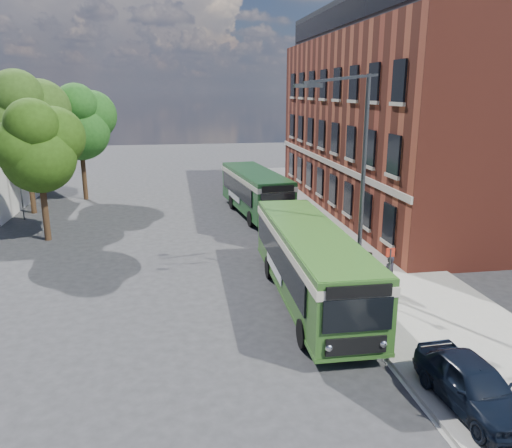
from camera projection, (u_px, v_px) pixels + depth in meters
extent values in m
plane|color=#2A292C|center=(233.00, 279.00, 22.87)|extent=(120.00, 120.00, 0.00)
cube|color=gray|center=(328.00, 226.00, 31.58)|extent=(6.00, 48.00, 0.15)
cube|color=beige|center=(281.00, 229.00, 31.11)|extent=(0.12, 48.00, 0.01)
cube|color=maroon|center=(410.00, 125.00, 34.95)|extent=(12.00, 26.00, 12.00)
cube|color=#BCAF9F|center=(326.00, 161.00, 34.62)|extent=(0.12, 26.00, 0.35)
cube|color=black|center=(419.00, 17.00, 33.10)|extent=(10.80, 24.80, 2.20)
cube|color=black|center=(340.00, 15.00, 32.25)|extent=(0.08, 24.00, 1.40)
cylinder|color=#373A3D|center=(16.00, 152.00, 32.13)|extent=(0.10, 0.10, 9.00)
cube|color=red|center=(16.00, 86.00, 31.14)|extent=(0.90, 0.02, 0.60)
cylinder|color=#373A3D|center=(357.00, 285.00, 21.74)|extent=(0.44, 0.44, 0.30)
cylinder|color=#373A3D|center=(363.00, 187.00, 20.62)|extent=(0.18, 0.18, 9.00)
cube|color=#373A3D|center=(344.00, 79.00, 18.73)|extent=(2.58, 0.46, 0.37)
cube|color=#373A3D|center=(334.00, 79.00, 19.88)|extent=(2.58, 0.46, 0.37)
cube|color=#373A3D|center=(315.00, 85.00, 18.15)|extent=(0.55, 0.22, 0.16)
cube|color=#373A3D|center=(300.00, 86.00, 20.21)|extent=(0.55, 0.22, 0.16)
cylinder|color=#373A3D|center=(388.00, 279.00, 19.43)|extent=(0.08, 0.08, 2.50)
cube|color=red|center=(390.00, 252.00, 19.14)|extent=(0.35, 0.04, 0.35)
cube|color=#356624|center=(310.00, 259.00, 20.12)|extent=(2.66, 11.18, 2.45)
cube|color=#356624|center=(309.00, 289.00, 20.45)|extent=(2.70, 11.22, 0.14)
cube|color=black|center=(277.00, 255.00, 20.19)|extent=(0.22, 9.35, 1.10)
cube|color=black|center=(338.00, 253.00, 20.56)|extent=(0.22, 9.35, 1.10)
cube|color=beige|center=(311.00, 240.00, 19.91)|extent=(2.72, 11.24, 0.32)
cube|color=#356624|center=(311.00, 231.00, 19.81)|extent=(2.56, 11.08, 0.12)
cube|color=black|center=(358.00, 315.00, 14.72)|extent=(2.15, 0.11, 1.05)
cube|color=black|center=(359.00, 292.00, 14.52)|extent=(2.00, 0.11, 0.38)
cube|color=black|center=(356.00, 346.00, 14.97)|extent=(1.90, 0.11, 0.55)
sphere|color=silver|center=(329.00, 348.00, 14.87)|extent=(0.26, 0.26, 0.26)
sphere|color=silver|center=(383.00, 343.00, 15.11)|extent=(0.26, 0.26, 0.26)
cube|color=black|center=(282.00, 219.00, 25.42)|extent=(2.00, 0.11, 0.90)
cube|color=white|center=(274.00, 267.00, 21.05)|extent=(0.09, 3.20, 0.45)
cylinder|color=black|center=(303.00, 334.00, 16.68)|extent=(0.29, 1.00, 1.00)
cylinder|color=black|center=(370.00, 329.00, 17.02)|extent=(0.29, 1.00, 1.00)
cylinder|color=black|center=(269.00, 267.00, 22.93)|extent=(0.29, 1.00, 1.00)
cylinder|color=black|center=(319.00, 265.00, 23.27)|extent=(0.29, 1.00, 1.00)
cube|color=#205B23|center=(255.00, 189.00, 34.40)|extent=(3.61, 9.97, 2.45)
cube|color=#205B23|center=(255.00, 207.00, 34.73)|extent=(3.65, 10.01, 0.14)
cube|color=black|center=(236.00, 187.00, 34.31)|extent=(1.00, 7.90, 1.10)
cube|color=black|center=(272.00, 186.00, 34.99)|extent=(1.00, 7.90, 1.10)
cube|color=beige|center=(255.00, 177.00, 34.19)|extent=(3.67, 10.03, 0.32)
cube|color=#205B23|center=(255.00, 172.00, 34.09)|extent=(3.50, 9.86, 0.12)
cube|color=black|center=(278.00, 201.00, 29.80)|extent=(2.14, 0.33, 1.05)
cube|color=black|center=(278.00, 189.00, 29.60)|extent=(2.00, 0.31, 0.38)
cube|color=black|center=(278.00, 218.00, 30.05)|extent=(1.90, 0.30, 0.55)
sphere|color=silver|center=(264.00, 218.00, 29.85)|extent=(0.26, 0.26, 0.26)
sphere|color=silver|center=(291.00, 217.00, 30.30)|extent=(0.26, 0.26, 0.26)
cube|color=black|center=(238.00, 175.00, 38.89)|extent=(2.00, 0.31, 0.90)
cube|color=white|center=(234.00, 196.00, 35.15)|extent=(0.41, 3.18, 0.45)
cylinder|color=black|center=(251.00, 219.00, 31.57)|extent=(0.39, 1.03, 1.00)
cylinder|color=black|center=(286.00, 216.00, 32.19)|extent=(0.39, 1.03, 1.00)
cylinder|color=black|center=(232.00, 202.00, 36.34)|extent=(0.39, 1.03, 1.00)
cylinder|color=black|center=(263.00, 200.00, 36.97)|extent=(0.39, 1.03, 1.00)
imported|color=black|center=(473.00, 385.00, 13.22)|extent=(1.82, 4.04, 1.35)
imported|color=black|center=(389.00, 274.00, 20.74)|extent=(0.70, 0.59, 1.63)
imported|color=black|center=(367.00, 270.00, 21.13)|extent=(0.98, 0.86, 1.68)
cylinder|color=#352013|center=(45.00, 211.00, 28.40)|extent=(0.36, 0.36, 3.42)
sphere|color=#24450F|center=(39.00, 157.00, 27.59)|extent=(4.04, 4.04, 4.04)
sphere|color=#24450F|center=(54.00, 137.00, 28.04)|extent=(3.42, 3.42, 3.42)
sphere|color=#24450F|center=(21.00, 147.00, 26.80)|extent=(3.11, 3.11, 3.11)
sphere|color=#24450F|center=(32.00, 125.00, 26.38)|extent=(2.80, 2.80, 2.80)
cylinder|color=#352013|center=(31.00, 184.00, 34.61)|extent=(0.36, 0.36, 4.15)
sphere|color=#2B4815|center=(24.00, 129.00, 33.63)|extent=(4.91, 4.91, 4.91)
sphere|color=#2B4815|center=(40.00, 110.00, 34.18)|extent=(4.15, 4.15, 4.15)
sphere|color=#2B4815|center=(6.00, 118.00, 32.67)|extent=(3.78, 3.78, 3.78)
sphere|color=#2B4815|center=(16.00, 96.00, 32.17)|extent=(3.40, 3.40, 3.40)
cylinder|color=#352013|center=(84.00, 175.00, 39.11)|extent=(0.36, 0.36, 3.81)
sphere|color=#1E5017|center=(80.00, 131.00, 38.21)|extent=(4.50, 4.50, 4.50)
sphere|color=#1E5017|center=(92.00, 115.00, 38.72)|extent=(3.81, 3.81, 3.81)
sphere|color=#1E5017|center=(67.00, 122.00, 37.34)|extent=(3.46, 3.46, 3.46)
sphere|color=#1E5017|center=(76.00, 104.00, 36.87)|extent=(3.12, 3.12, 3.12)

